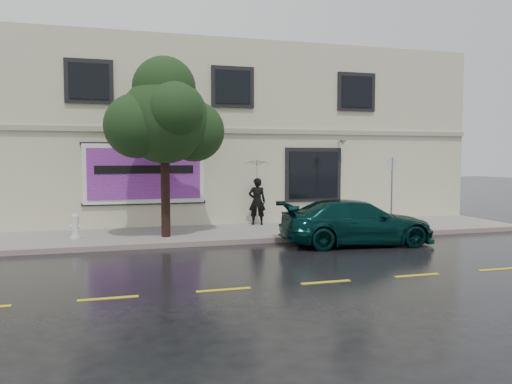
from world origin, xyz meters
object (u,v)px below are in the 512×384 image
object	(u,v)px
street_tree	(165,121)
fire_hydrant	(75,226)
pedestrian	(257,201)
car	(357,222)

from	to	relation	value
street_tree	fire_hydrant	xyz separation A→B (m)	(-2.70, 0.38, -3.24)
pedestrian	car	bearing A→B (deg)	130.43
car	street_tree	size ratio (longest dim) A/B	0.93
pedestrian	street_tree	distance (m)	4.83
car	fire_hydrant	xyz separation A→B (m)	(-8.16, 2.56, -0.15)
fire_hydrant	pedestrian	bearing A→B (deg)	23.19
car	pedestrian	size ratio (longest dim) A/B	2.69
pedestrian	fire_hydrant	size ratio (longest dim) A/B	2.25
car	pedestrian	xyz separation A→B (m)	(-1.96, 4.04, 0.34)
car	pedestrian	bearing A→B (deg)	31.13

